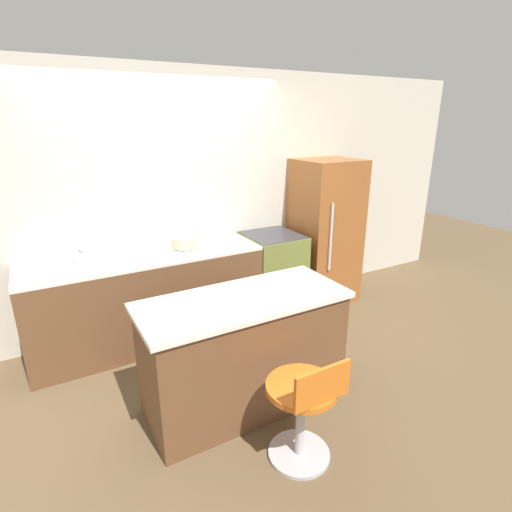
% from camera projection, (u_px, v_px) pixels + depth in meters
% --- Properties ---
extents(ground_plane, '(14.00, 14.00, 0.00)m').
position_uv_depth(ground_plane, '(196.00, 347.00, 3.89)').
color(ground_plane, brown).
extents(wall_back, '(8.00, 0.06, 2.60)m').
position_uv_depth(wall_back, '(165.00, 203.00, 4.03)').
color(wall_back, beige).
rests_on(wall_back, ground_plane).
extents(back_counter, '(2.19, 0.63, 0.91)m').
position_uv_depth(back_counter, '(149.00, 299.00, 3.87)').
color(back_counter, brown).
rests_on(back_counter, ground_plane).
extents(kitchen_island, '(1.52, 0.65, 0.90)m').
position_uv_depth(kitchen_island, '(244.00, 352.00, 2.99)').
color(kitchen_island, brown).
rests_on(kitchen_island, ground_plane).
extents(oven_range, '(0.59, 0.65, 0.91)m').
position_uv_depth(oven_range, '(272.00, 273.00, 4.52)').
color(oven_range, olive).
rests_on(oven_range, ground_plane).
extents(refrigerator, '(0.70, 0.66, 1.68)m').
position_uv_depth(refrigerator, '(325.00, 232.00, 4.74)').
color(refrigerator, '#995628').
rests_on(refrigerator, ground_plane).
extents(stool_chair, '(0.45, 0.45, 0.79)m').
position_uv_depth(stool_chair, '(303.00, 408.00, 2.50)').
color(stool_chair, '#B7B7BC').
rests_on(stool_chair, ground_plane).
extents(kettle, '(0.20, 0.20, 0.19)m').
position_uv_depth(kettle, '(85.00, 255.00, 3.49)').
color(kettle, silver).
rests_on(kettle, back_counter).
extents(mixing_bowl, '(0.26, 0.26, 0.11)m').
position_uv_depth(mixing_bowl, '(185.00, 242.00, 3.93)').
color(mixing_bowl, '#C1B28E').
rests_on(mixing_bowl, back_counter).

